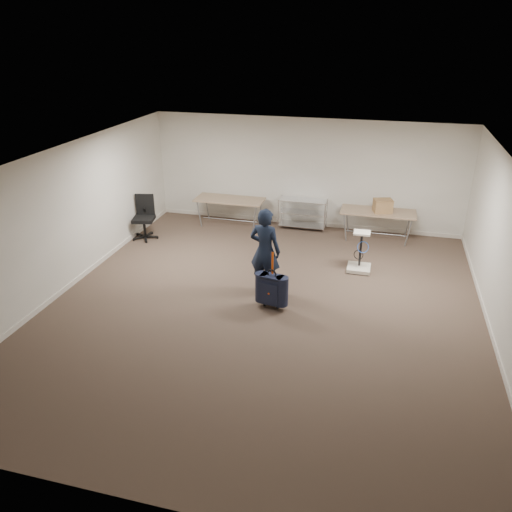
# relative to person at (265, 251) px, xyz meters

# --- Properties ---
(ground) EXTENTS (9.00, 9.00, 0.00)m
(ground) POSITION_rel_person_xyz_m (0.14, -0.65, -0.86)
(ground) COLOR #4A382D
(ground) RESTS_ON ground
(room_shell) EXTENTS (8.00, 9.00, 9.00)m
(room_shell) POSITION_rel_person_xyz_m (0.14, 0.73, -0.81)
(room_shell) COLOR beige
(room_shell) RESTS_ON ground
(folding_table_left) EXTENTS (1.80, 0.75, 0.73)m
(folding_table_left) POSITION_rel_person_xyz_m (-1.76, 3.30, -0.19)
(folding_table_left) COLOR #92755A
(folding_table_left) RESTS_ON ground
(folding_table_right) EXTENTS (1.80, 0.75, 0.73)m
(folding_table_right) POSITION_rel_person_xyz_m (2.04, 3.30, -0.19)
(folding_table_right) COLOR #92755A
(folding_table_right) RESTS_ON ground
(wire_shelf) EXTENTS (1.22, 0.47, 0.80)m
(wire_shelf) POSITION_rel_person_xyz_m (0.14, 3.55, -0.42)
(wire_shelf) COLOR silver
(wire_shelf) RESTS_ON ground
(person) EXTENTS (0.69, 0.51, 1.73)m
(person) POSITION_rel_person_xyz_m (0.00, 0.00, 0.00)
(person) COLOR black
(person) RESTS_ON ground
(suitcase) EXTENTS (0.45, 0.31, 1.14)m
(suitcase) POSITION_rel_person_xyz_m (0.29, -0.64, -0.48)
(suitcase) COLOR black
(suitcase) RESTS_ON ground
(office_chair) EXTENTS (0.65, 0.65, 1.08)m
(office_chair) POSITION_rel_person_xyz_m (-3.55, 1.93, -0.54)
(office_chair) COLOR black
(office_chair) RESTS_ON ground
(equipment_cart) EXTENTS (0.49, 0.49, 0.90)m
(equipment_cart) POSITION_rel_person_xyz_m (1.76, 1.38, -0.63)
(equipment_cart) COLOR beige
(equipment_cart) RESTS_ON ground
(cardboard_box) EXTENTS (0.50, 0.43, 0.32)m
(cardboard_box) POSITION_rel_person_xyz_m (2.13, 3.26, 0.03)
(cardboard_box) COLOR olive
(cardboard_box) RESTS_ON folding_table_right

